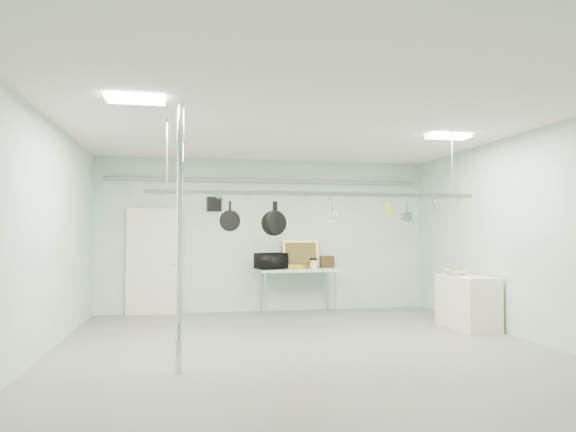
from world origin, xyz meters
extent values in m
plane|color=gray|center=(0.00, 0.00, 0.00)|extent=(8.00, 8.00, 0.00)
cube|color=silver|center=(0.00, 0.00, 3.19)|extent=(7.00, 8.00, 0.02)
cube|color=silver|center=(0.00, 3.99, 1.60)|extent=(7.00, 0.02, 3.20)
cube|color=silver|center=(3.49, 0.00, 1.60)|extent=(0.02, 8.00, 3.20)
cube|color=silver|center=(-2.30, 3.94, 1.05)|extent=(1.10, 0.10, 2.20)
cube|color=black|center=(-1.10, 3.97, 2.25)|extent=(0.30, 0.04, 0.30)
cylinder|color=gray|center=(0.00, 3.90, 2.75)|extent=(6.60, 0.07, 0.07)
cylinder|color=silver|center=(-1.70, -0.60, 1.60)|extent=(0.08, 0.08, 3.20)
cube|color=silver|center=(0.60, 3.60, 0.88)|extent=(1.60, 0.70, 0.05)
cylinder|color=#B7B7BC|center=(-0.12, 3.32, 0.43)|extent=(0.04, 0.04, 0.86)
cylinder|color=#B7B7BC|center=(-0.12, 3.88, 0.43)|extent=(0.04, 0.04, 0.86)
cylinder|color=#B7B7BC|center=(1.32, 3.32, 0.43)|extent=(0.04, 0.04, 0.86)
cylinder|color=#B7B7BC|center=(1.32, 3.88, 0.43)|extent=(0.04, 0.04, 0.86)
cube|color=silver|center=(3.15, 1.40, 0.45)|extent=(0.60, 1.20, 0.90)
cube|color=#B7B7BC|center=(0.20, 0.30, 2.20)|extent=(4.80, 0.06, 0.06)
cylinder|color=#B7B7BC|center=(-1.90, 0.30, 2.70)|extent=(0.02, 0.02, 0.94)
cylinder|color=#B7B7BC|center=(2.30, 0.30, 2.70)|extent=(0.02, 0.02, 0.94)
cube|color=white|center=(-2.20, -0.80, 3.16)|extent=(0.65, 0.30, 0.05)
cube|color=white|center=(2.40, 0.60, 3.16)|extent=(0.65, 0.30, 0.05)
imported|color=black|center=(0.05, 3.62, 1.07)|extent=(0.70, 0.59, 0.33)
cylinder|color=silver|center=(0.94, 3.63, 0.99)|extent=(0.17, 0.17, 0.18)
cube|color=gold|center=(0.73, 3.90, 1.20)|extent=(0.78, 0.15, 0.58)
cube|color=#312411|center=(1.32, 3.90, 1.03)|extent=(0.30, 0.09, 0.25)
imported|color=silver|center=(3.04, 1.59, 0.95)|extent=(0.42, 0.42, 0.10)
camera|label=1|loc=(-1.56, -6.80, 1.63)|focal=32.00mm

